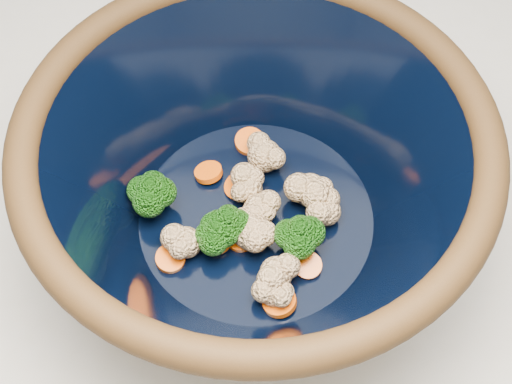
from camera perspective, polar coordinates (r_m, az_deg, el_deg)
The scene contains 3 objects.
counter at distance 1.14m, azimuth 2.14°, elevation -10.64°, with size 1.20×1.20×0.90m, color silver.
mixing_bowl at distance 0.62m, azimuth 0.00°, elevation 0.86°, with size 0.44×0.44×0.17m.
vegetable_pile at distance 0.64m, azimuth -0.83°, elevation -1.96°, with size 0.19×0.20×0.05m.
Camera 1 is at (-0.02, -0.44, 1.51)m, focal length 50.00 mm.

